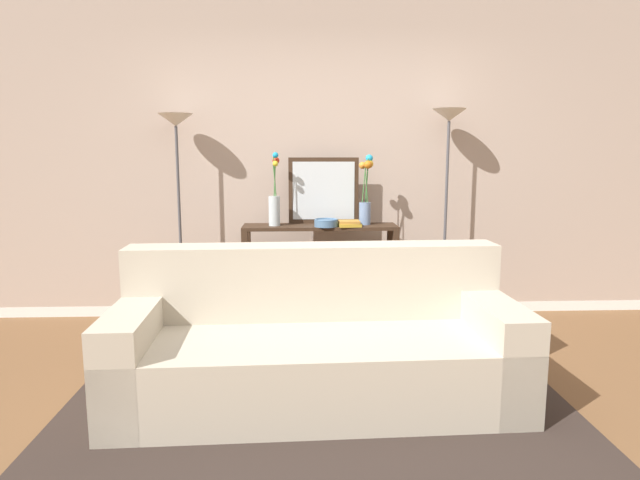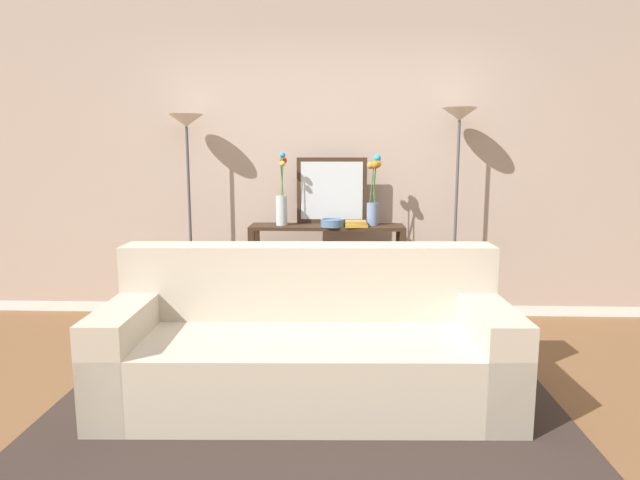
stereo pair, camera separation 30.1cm
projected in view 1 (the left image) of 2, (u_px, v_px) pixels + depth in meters
ground_plane at (345, 418)px, 3.05m from camera, size 16.00×16.00×0.02m
back_wall at (326, 147)px, 4.82m from camera, size 12.00×0.15×3.00m
area_rug at (318, 409)px, 3.12m from camera, size 2.91×1.72×0.01m
couch at (317, 347)px, 3.23m from camera, size 2.33×0.99×0.88m
console_table at (320, 258)px, 4.58m from camera, size 1.27×0.32×0.85m
floor_lamp_left at (177, 161)px, 4.47m from camera, size 0.28×0.28×1.76m
floor_lamp_right at (448, 156)px, 4.55m from camera, size 0.28×0.28×1.80m
wall_mirror at (324, 191)px, 4.63m from camera, size 0.59×0.02×0.55m
vase_tall_flowers at (275, 203)px, 4.49m from camera, size 0.09×0.11×0.60m
vase_short_flowers at (366, 194)px, 4.54m from camera, size 0.12×0.12×0.58m
fruit_bowl at (326, 223)px, 4.45m from camera, size 0.19×0.19×0.06m
book_stack at (349, 224)px, 4.46m from camera, size 0.19×0.17×0.05m
book_row_under_console at (277, 319)px, 4.65m from camera, size 0.31×0.18×0.12m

